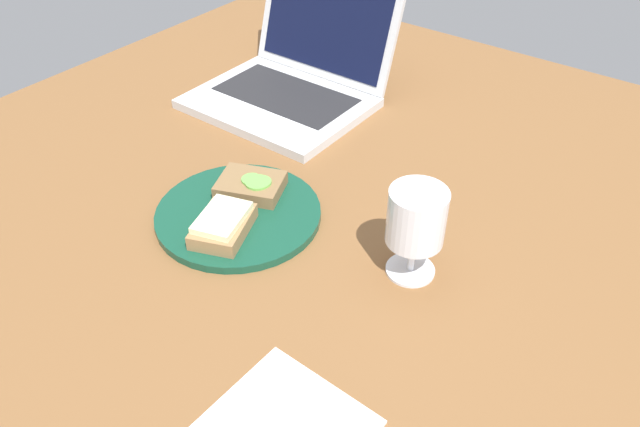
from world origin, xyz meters
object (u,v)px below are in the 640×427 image
sandwich_with_cucumber (251,185)px  napkin (288,426)px  wine_glass (416,221)px  sandwich_with_cheese (223,224)px  plate (238,214)px  laptop (295,75)px

sandwich_with_cucumber → napkin: sandwich_with_cucumber is taller
wine_glass → napkin: bearing=-86.4°
sandwich_with_cheese → sandwich_with_cucumber: (-3.21, 9.13, -0.31)cm
plate → laptop: bearing=116.0°
sandwich_with_cheese → napkin: 30.13cm
plate → napkin: 34.10cm
sandwich_with_cheese → wine_glass: (23.12, 9.61, 5.63)cm
plate → wine_glass: (24.78, 5.05, 7.62)cm
wine_glass → plate: bearing=-168.5°
sandwich_with_cucumber → wine_glass: bearing=1.0°
plate → sandwich_with_cheese: sandwich_with_cheese is taller
plate → napkin: bearing=-39.1°
sandwich_with_cucumber → laptop: 31.51cm
napkin → laptop: bearing=128.1°
sandwich_with_cheese → wine_glass: bearing=22.6°
laptop → napkin: 68.80cm
sandwich_with_cucumber → wine_glass: 26.99cm
sandwich_with_cheese → napkin: size_ratio=0.74×
plate → sandwich_with_cucumber: size_ratio=2.08×
wine_glass → laptop: bearing=145.9°
sandwich_with_cheese → wine_glass: 25.66cm
plate → laptop: 36.42cm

